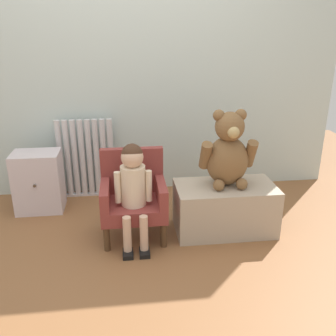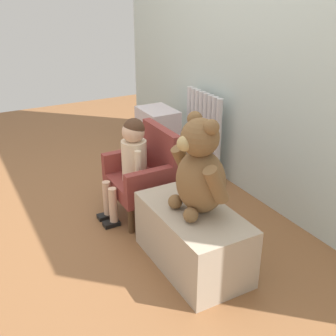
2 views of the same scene
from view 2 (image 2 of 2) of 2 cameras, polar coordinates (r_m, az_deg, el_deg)
The scene contains 8 objects.
ground_plane at distance 2.96m, azimuth -10.32°, elevation -7.39°, with size 6.00×6.00×0.00m, color brown.
back_wall at distance 3.13m, azimuth 11.01°, elevation 17.83°, with size 3.80×0.05×2.40m, color silver.
radiator at distance 3.53m, azimuth 4.76°, elevation 4.65°, with size 0.50×0.05×0.70m.
small_dresser at distance 3.75m, azimuth -1.39°, elevation 4.35°, with size 0.37×0.29×0.50m.
child_armchair at distance 2.91m, azimuth -3.01°, elevation -0.71°, with size 0.45×0.39×0.62m.
child_figure at distance 2.81m, azimuth -5.04°, elevation 1.74°, with size 0.25×0.35×0.71m.
low_bench at distance 2.45m, azimuth 3.35°, elevation -9.39°, with size 0.72×0.39×0.36m, color tan.
large_teddy_bear at distance 2.25m, azimuth 4.33°, elevation -0.39°, with size 0.40×0.28×0.55m.
Camera 2 is at (2.41, -0.72, 1.55)m, focal length 45.00 mm.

